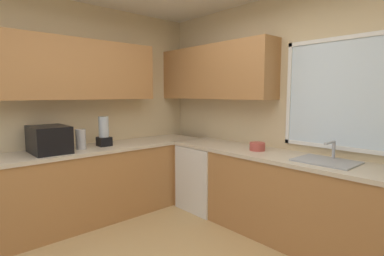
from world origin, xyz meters
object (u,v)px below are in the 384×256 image
at_px(bowl, 257,146).
at_px(sink_assembly, 326,161).
at_px(blender_appliance, 104,133).
at_px(dishwasher, 207,177).
at_px(microwave, 49,139).
at_px(kettle, 81,139).

bearing_deg(bowl, sink_assembly, 0.54).
bearing_deg(blender_appliance, bowl, 38.82).
relative_size(dishwasher, sink_assembly, 1.58).
bearing_deg(dishwasher, sink_assembly, 1.38).
bearing_deg(microwave, dishwasher, 69.36).
distance_m(dishwasher, microwave, 1.97).
bearing_deg(kettle, microwave, -93.41).
bearing_deg(blender_appliance, dishwasher, 59.54).
bearing_deg(dishwasher, microwave, -110.64).
distance_m(dishwasher, kettle, 1.66).
relative_size(dishwasher, microwave, 1.74).
bearing_deg(dishwasher, blender_appliance, -120.46).
relative_size(microwave, blender_appliance, 1.33).
distance_m(bowl, blender_appliance, 1.84).
distance_m(sink_assembly, blender_appliance, 2.50).
xyz_separation_m(dishwasher, sink_assembly, (1.54, 0.04, 0.48)).
height_order(dishwasher, bowl, bowl).
relative_size(sink_assembly, bowl, 3.08).
height_order(microwave, blender_appliance, blender_appliance).
relative_size(dishwasher, kettle, 3.66).
xyz_separation_m(dishwasher, blender_appliance, (-0.66, -1.12, 0.63)).
xyz_separation_m(dishwasher, bowl, (0.77, 0.03, 0.51)).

